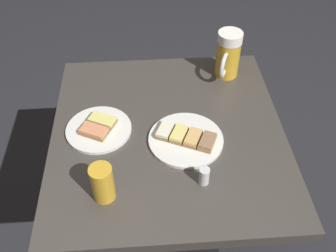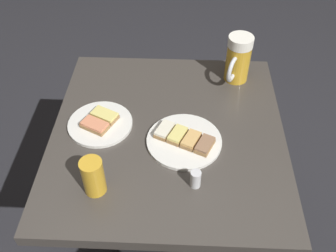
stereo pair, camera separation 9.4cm
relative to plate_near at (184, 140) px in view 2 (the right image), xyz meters
name	(u,v)px [view 2 (the right image)]	position (x,y,z in m)	size (l,w,h in m)	color
ground_plane	(168,245)	(-0.05, 0.05, -0.72)	(6.00, 6.00, 0.00)	#28282D
cafe_table	(168,164)	(-0.05, 0.05, -0.17)	(0.71, 0.75, 0.71)	black
plate_near	(184,140)	(0.00, 0.00, 0.00)	(0.22, 0.22, 0.03)	white
plate_far	(100,123)	(-0.26, 0.06, 0.00)	(0.20, 0.20, 0.03)	white
beer_mug	(238,59)	(0.17, 0.31, 0.07)	(0.09, 0.13, 0.17)	gold
beer_glass_small	(93,176)	(-0.23, -0.18, 0.04)	(0.06, 0.06, 0.11)	gold
salt_shaker	(196,179)	(0.03, -0.16, 0.02)	(0.03, 0.03, 0.05)	silver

